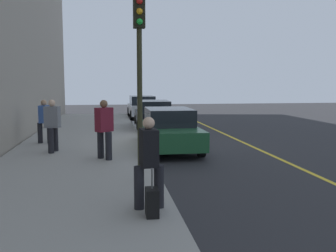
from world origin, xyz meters
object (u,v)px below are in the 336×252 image
parked_car_green (170,129)px  pedestrian_grey_coat (53,124)px  pedestrian_black_coat (149,160)px  traffic_light_pole (139,58)px  parked_car_white (142,107)px  parked_car_black (154,115)px  pedestrian_burgundy_coat (104,128)px  pedestrian_blue_coat (44,120)px  rolling_suitcase (152,202)px

parked_car_green → pedestrian_grey_coat: 4.10m
parked_car_green → pedestrian_grey_coat: size_ratio=2.54×
parked_car_green → pedestrian_black_coat: 7.02m
parked_car_green → traffic_light_pole: (4.93, -1.46, 2.26)m
parked_car_white → pedestrian_grey_coat: (13.59, -4.12, 0.33)m
parked_car_black → traffic_light_pole: (10.95, -1.55, 2.26)m
parked_car_green → pedestrian_burgundy_coat: 3.15m
pedestrian_blue_coat → rolling_suitcase: (8.64, 3.18, -0.64)m
pedestrian_blue_coat → traffic_light_pole: traffic_light_pole is taller
parked_car_black → pedestrian_blue_coat: pedestrian_blue_coat is taller
parked_car_black → parked_car_green: bearing=-0.9°
rolling_suitcase → pedestrian_burgundy_coat: bearing=-170.4°
pedestrian_burgundy_coat → pedestrian_blue_coat: bearing=-146.3°
pedestrian_black_coat → pedestrian_blue_coat: (-8.20, -3.17, -0.02)m
parked_car_black → pedestrian_grey_coat: pedestrian_grey_coat is taller
parked_car_black → rolling_suitcase: (13.31, -1.53, -0.36)m
parked_car_white → traffic_light_pole: bearing=-4.9°
pedestrian_black_coat → pedestrian_grey_coat: 6.71m
parked_car_white → pedestrian_burgundy_coat: bearing=-9.1°
parked_car_black → pedestrian_burgundy_coat: size_ratio=2.49×
parked_car_black → pedestrian_burgundy_coat: bearing=-16.6°
parked_car_white → pedestrian_black_coat: 19.84m
pedestrian_grey_coat → parked_car_black: bearing=148.3°
pedestrian_blue_coat → traffic_light_pole: bearing=26.7°
parked_car_black → traffic_light_pole: size_ratio=1.06×
parked_car_green → traffic_light_pole: traffic_light_pole is taller
pedestrian_black_coat → parked_car_white: bearing=175.6°
parked_car_white → pedestrian_blue_coat: (11.58, -4.71, 0.28)m
parked_car_black → pedestrian_grey_coat: size_ratio=2.55×
parked_car_green → pedestrian_grey_coat: bearing=-80.6°
parked_car_white → pedestrian_black_coat: size_ratio=2.79×
parked_car_black → pedestrian_burgundy_coat: pedestrian_burgundy_coat is taller
parked_car_black → pedestrian_blue_coat: size_ratio=2.70×
traffic_light_pole → pedestrian_blue_coat: bearing=-153.3°
pedestrian_blue_coat → pedestrian_burgundy_coat: (3.45, 2.30, 0.07)m
parked_car_green → parked_car_black: bearing=179.1°
parked_car_green → rolling_suitcase: bearing=-11.2°
pedestrian_blue_coat → rolling_suitcase: pedestrian_blue_coat is taller
parked_car_green → pedestrian_burgundy_coat: bearing=-47.8°
parked_car_black → pedestrian_grey_coat: bearing=-31.7°
pedestrian_black_coat → rolling_suitcase: (0.44, 0.01, -0.66)m
traffic_light_pole → pedestrian_burgundy_coat: bearing=-163.1°
parked_car_white → pedestrian_blue_coat: pedestrian_blue_coat is taller
parked_car_white → rolling_suitcase: 20.28m
pedestrian_black_coat → rolling_suitcase: pedestrian_black_coat is taller
pedestrian_grey_coat → traffic_light_pole: bearing=31.1°
parked_car_white → pedestrian_black_coat: (19.78, -1.53, 0.30)m
pedestrian_blue_coat → pedestrian_grey_coat: bearing=16.3°
parked_car_white → pedestrian_grey_coat: 14.20m
pedestrian_grey_coat → rolling_suitcase: 7.15m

